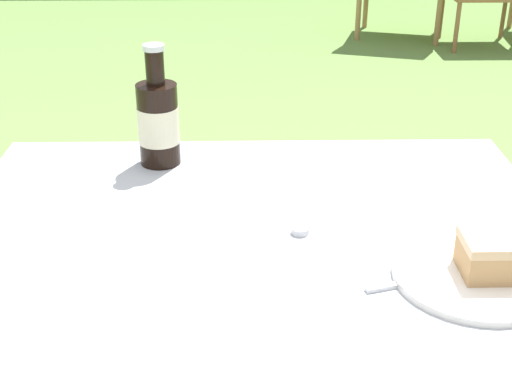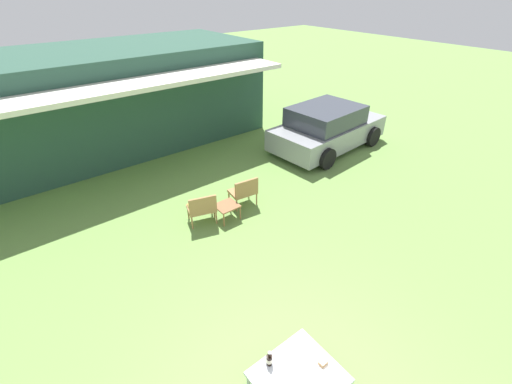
% 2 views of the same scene
% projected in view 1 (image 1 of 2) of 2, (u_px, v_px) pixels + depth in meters
% --- Properties ---
extents(patio_table, '(0.97, 0.87, 0.73)m').
position_uv_depth(patio_table, '(257.00, 287.00, 1.08)').
color(patio_table, '#9EA3A8').
rests_on(patio_table, ground_plane).
extents(cake_on_plate, '(0.23, 0.23, 0.07)m').
position_uv_depth(cake_on_plate, '(485.00, 266.00, 0.98)').
color(cake_on_plate, white).
rests_on(cake_on_plate, patio_table).
extents(cola_bottle_near, '(0.08, 0.08, 0.23)m').
position_uv_depth(cola_bottle_near, '(158.00, 121.00, 1.31)').
color(cola_bottle_near, black).
rests_on(cola_bottle_near, patio_table).
extents(fork, '(0.17, 0.06, 0.01)m').
position_uv_depth(fork, '(425.00, 280.00, 0.98)').
color(fork, silver).
rests_on(fork, patio_table).
extents(loose_bottle_cap, '(0.03, 0.03, 0.01)m').
position_uv_depth(loose_bottle_cap, '(300.00, 230.00, 1.10)').
color(loose_bottle_cap, silver).
rests_on(loose_bottle_cap, patio_table).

